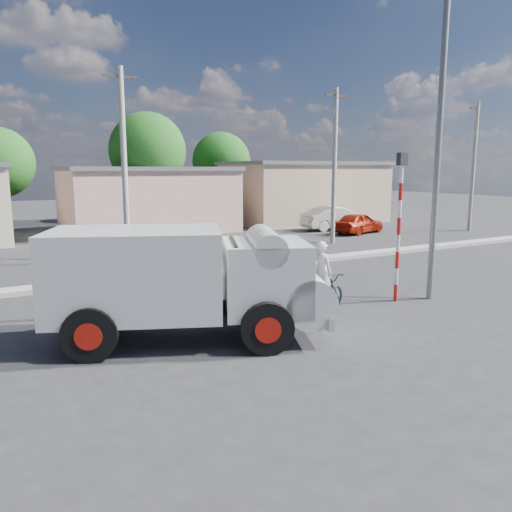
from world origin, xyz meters
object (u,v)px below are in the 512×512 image
bicycle (321,295)px  traffic_pole (399,214)px  car_cream (336,218)px  truck (190,279)px  car_red (359,223)px  cyclist (321,283)px  streetlight (435,131)px

bicycle → traffic_pole: traffic_pole is taller
bicycle → car_cream: car_cream is taller
truck → traffic_pole: 6.72m
car_red → cyclist: bearing=120.1°
bicycle → streetlight: size_ratio=0.22×
cyclist → car_red: cyclist is taller
car_red → traffic_pole: size_ratio=0.86×
cyclist → bicycle: bearing=-0.0°
truck → car_red: bearing=61.6°
cyclist → car_cream: size_ratio=0.37×
car_cream → car_red: 2.14m
car_red → car_cream: bearing=-14.3°
truck → traffic_pole: (6.62, 0.22, 1.16)m
bicycle → cyclist: bearing=-0.0°
cyclist → car_red: 17.99m
bicycle → traffic_pole: size_ratio=0.46×
car_cream → bicycle: bearing=145.9°
truck → traffic_pole: bearing=24.6°
cyclist → truck: bearing=75.0°
bicycle → car_cream: (12.42, 15.09, 0.23)m
truck → car_red: truck is taller
traffic_pole → streetlight: streetlight is taller
car_cream → car_red: (0.06, -2.13, -0.12)m
car_cream → traffic_pole: size_ratio=1.06×
streetlight → cyclist: bearing=175.2°
traffic_pole → streetlight: 2.56m
car_red → traffic_pole: (-9.73, -12.96, 1.95)m
car_red → streetlight: (-8.79, -13.26, 4.32)m
traffic_pole → car_red: bearing=53.1°
cyclist → traffic_pole: (2.76, -0.01, 1.74)m
truck → car_red: size_ratio=1.76×
cyclist → car_cream: cyclist is taller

